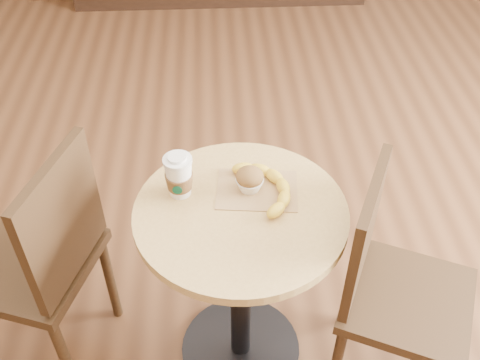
{
  "coord_description": "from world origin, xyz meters",
  "views": [
    {
      "loc": [
        -0.08,
        -1.17,
        1.9
      ],
      "look_at": [
        -0.01,
        0.01,
        0.83
      ],
      "focal_mm": 42.0,
      "sensor_mm": 36.0,
      "label": 1
    }
  ],
  "objects_px": {
    "cafe_table": "(241,265)",
    "coffee_cup": "(179,177)",
    "chair_left": "(43,258)",
    "muffin": "(250,180)",
    "banana": "(264,188)",
    "chair_right": "(391,285)"
  },
  "relations": [
    {
      "from": "cafe_table",
      "to": "coffee_cup",
      "type": "xyz_separation_m",
      "value": [
        -0.18,
        0.08,
        0.31
      ]
    },
    {
      "from": "chair_left",
      "to": "muffin",
      "type": "bearing_deg",
      "value": 110.46
    },
    {
      "from": "muffin",
      "to": "banana",
      "type": "distance_m",
      "value": 0.05
    },
    {
      "from": "chair_left",
      "to": "muffin",
      "type": "relative_size",
      "value": 10.75
    },
    {
      "from": "banana",
      "to": "chair_right",
      "type": "bearing_deg",
      "value": -40.28
    },
    {
      "from": "chair_left",
      "to": "chair_right",
      "type": "relative_size",
      "value": 1.04
    },
    {
      "from": "cafe_table",
      "to": "muffin",
      "type": "relative_size",
      "value": 8.83
    },
    {
      "from": "chair_right",
      "to": "chair_left",
      "type": "bearing_deg",
      "value": 106.7
    },
    {
      "from": "chair_right",
      "to": "muffin",
      "type": "relative_size",
      "value": 10.31
    },
    {
      "from": "chair_right",
      "to": "coffee_cup",
      "type": "bearing_deg",
      "value": 99.67
    },
    {
      "from": "cafe_table",
      "to": "coffee_cup",
      "type": "relative_size",
      "value": 5.32
    },
    {
      "from": "coffee_cup",
      "to": "muffin",
      "type": "xyz_separation_m",
      "value": [
        0.21,
        0.0,
        -0.02
      ]
    },
    {
      "from": "chair_right",
      "to": "muffin",
      "type": "bearing_deg",
      "value": 92.76
    },
    {
      "from": "coffee_cup",
      "to": "banana",
      "type": "relative_size",
      "value": 0.55
    },
    {
      "from": "chair_left",
      "to": "chair_right",
      "type": "xyz_separation_m",
      "value": [
        1.1,
        -0.15,
        -0.02
      ]
    },
    {
      "from": "muffin",
      "to": "banana",
      "type": "relative_size",
      "value": 0.33
    },
    {
      "from": "chair_right",
      "to": "cafe_table",
      "type": "bearing_deg",
      "value": 103.69
    },
    {
      "from": "chair_left",
      "to": "coffee_cup",
      "type": "height_order",
      "value": "chair_left"
    },
    {
      "from": "chair_left",
      "to": "coffee_cup",
      "type": "relative_size",
      "value": 6.48
    },
    {
      "from": "chair_left",
      "to": "chair_right",
      "type": "distance_m",
      "value": 1.11
    },
    {
      "from": "muffin",
      "to": "banana",
      "type": "height_order",
      "value": "muffin"
    },
    {
      "from": "cafe_table",
      "to": "coffee_cup",
      "type": "bearing_deg",
      "value": 155.19
    }
  ]
}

